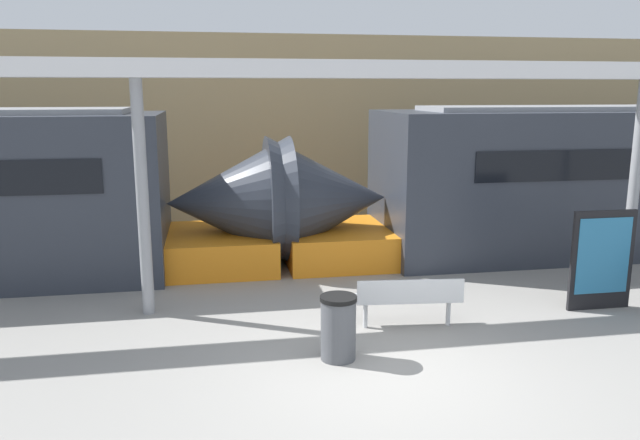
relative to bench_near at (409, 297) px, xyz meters
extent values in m
plane|color=gray|center=(-0.80, -1.50, -0.50)|extent=(60.00, 60.00, 0.00)
cube|color=tan|center=(-0.80, 8.52, 2.00)|extent=(56.00, 0.20, 5.00)
cone|color=#2D333D|center=(-0.49, 4.00, 0.82)|extent=(2.50, 2.63, 2.63)
cube|color=orange|center=(-0.25, 4.00, -0.15)|extent=(2.25, 2.46, 0.70)
cone|color=#2D333D|center=(-2.50, 4.00, 0.82)|extent=(2.50, 2.63, 2.63)
cube|color=orange|center=(-2.73, 4.00, -0.15)|extent=(2.25, 2.46, 0.70)
cube|color=silver|center=(0.01, 0.07, -0.05)|extent=(1.64, 0.60, 0.04)
cube|color=silver|center=(-0.01, -0.13, 0.14)|extent=(1.60, 0.19, 0.33)
cylinder|color=silver|center=(-0.63, 0.14, -0.28)|extent=(0.07, 0.07, 0.43)
cylinder|color=silver|center=(0.64, 0.01, -0.28)|extent=(0.07, 0.07, 0.43)
cylinder|color=#4C4F54|center=(-1.26, -0.88, -0.09)|extent=(0.47, 0.47, 0.82)
cylinder|color=black|center=(-1.26, -0.88, 0.35)|extent=(0.49, 0.49, 0.06)
cube|color=black|center=(3.35, 0.27, 0.32)|extent=(1.09, 0.06, 1.65)
cube|color=teal|center=(3.35, 0.24, 0.41)|extent=(0.93, 0.01, 1.25)
cylinder|color=gray|center=(-3.92, 1.37, 1.36)|extent=(0.19, 0.19, 3.72)
cylinder|color=gray|center=(4.63, 1.37, 1.36)|extent=(0.19, 0.19, 3.72)
cube|color=silver|center=(-3.92, 1.37, 3.36)|extent=(28.00, 0.60, 0.28)
camera|label=1|loc=(-2.88, -8.53, 3.03)|focal=35.00mm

